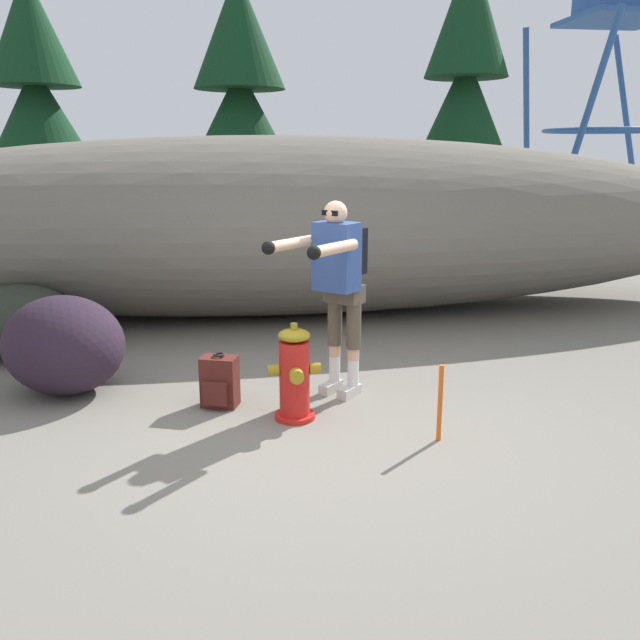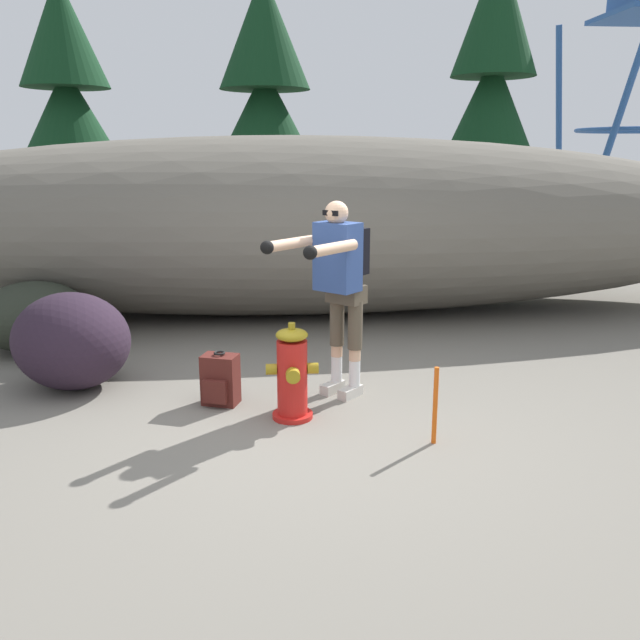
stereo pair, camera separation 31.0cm
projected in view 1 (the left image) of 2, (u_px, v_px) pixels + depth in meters
name	position (u px, v px, depth m)	size (l,w,h in m)	color
ground_plane	(318.00, 430.00, 5.28)	(56.00, 56.00, 0.04)	slate
dirt_embankment	(278.00, 226.00, 8.82)	(13.45, 3.20, 2.34)	#666056
fire_hydrant	(294.00, 375.00, 5.37)	(0.43, 0.38, 0.81)	red
utility_worker	(338.00, 275.00, 5.69)	(0.94, 0.97, 1.74)	beige
spare_backpack	(220.00, 382.00, 5.67)	(0.35, 0.34, 0.47)	#511E19
boulder_large	(18.00, 320.00, 7.10)	(1.19, 1.25, 0.75)	#262B22
boulder_mid	(64.00, 345.00, 5.95)	(1.14, 1.01, 0.89)	#291D2A
pine_tree_far_left	(37.00, 106.00, 13.39)	(2.75, 2.75, 5.56)	#47331E
pine_tree_left	(240.00, 109.00, 13.61)	(2.88, 2.88, 5.61)	#47331E
pine_tree_center	(465.00, 99.00, 13.75)	(2.65, 2.65, 6.10)	#47331E
survey_stake	(440.00, 403.00, 4.97)	(0.04, 0.04, 0.60)	#E55914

